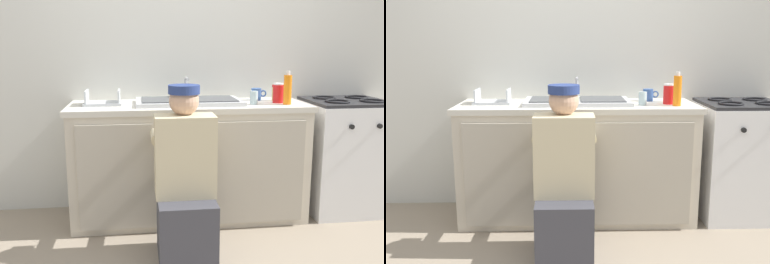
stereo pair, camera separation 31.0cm
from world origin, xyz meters
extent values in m
plane|color=gray|center=(0.00, 0.00, 0.00)|extent=(12.00, 12.00, 0.00)
cube|color=silver|center=(0.00, 0.65, 1.25)|extent=(6.00, 0.10, 2.50)
cube|color=beige|center=(0.00, 0.30, 0.43)|extent=(1.77, 0.60, 0.87)
cube|color=#AFA694|center=(-0.43, -0.01, 0.43)|extent=(0.78, 0.02, 0.76)
cube|color=#AFA694|center=(0.43, -0.01, 0.43)|extent=(0.78, 0.02, 0.76)
cube|color=beige|center=(0.00, 0.30, 0.89)|extent=(1.81, 0.62, 0.04)
cube|color=silver|center=(0.00, 0.30, 0.92)|extent=(0.80, 0.44, 0.03)
cube|color=#4C4F51|center=(-0.19, 0.30, 0.94)|extent=(0.33, 0.35, 0.01)
cube|color=#4C4F51|center=(0.19, 0.30, 0.94)|extent=(0.33, 0.35, 0.01)
cylinder|color=#B7BABF|center=(0.00, 0.49, 1.00)|extent=(0.02, 0.02, 0.18)
cylinder|color=#B7BABF|center=(0.00, 0.41, 1.09)|extent=(0.02, 0.16, 0.02)
cube|color=white|center=(1.28, 0.30, 0.44)|extent=(0.63, 0.60, 0.89)
cube|color=#262628|center=(1.28, 0.30, 0.90)|extent=(0.62, 0.59, 0.02)
torus|color=black|center=(1.14, 0.18, 0.92)|extent=(0.19, 0.19, 0.02)
torus|color=black|center=(1.42, 0.18, 0.92)|extent=(0.19, 0.19, 0.02)
torus|color=black|center=(1.14, 0.42, 0.92)|extent=(0.19, 0.19, 0.02)
torus|color=black|center=(1.42, 0.42, 0.92)|extent=(0.19, 0.19, 0.02)
cylinder|color=black|center=(1.17, -0.01, 0.76)|extent=(0.04, 0.02, 0.04)
cylinder|color=black|center=(1.39, -0.01, 0.76)|extent=(0.04, 0.02, 0.04)
cube|color=#3F3F47|center=(-0.10, -0.38, 0.20)|extent=(0.36, 0.40, 0.40)
cube|color=beige|center=(-0.10, -0.32, 0.66)|extent=(0.38, 0.22, 0.52)
sphere|color=tan|center=(-0.10, -0.28, 1.01)|extent=(0.19, 0.19, 0.19)
cylinder|color=navy|center=(-0.10, -0.28, 1.08)|extent=(0.20, 0.20, 0.06)
cube|color=navy|center=(-0.10, -0.19, 1.06)|extent=(0.13, 0.09, 0.02)
cylinder|color=beige|center=(-0.27, -0.12, 0.75)|extent=(0.08, 0.30, 0.08)
cylinder|color=beige|center=(0.07, -0.12, 0.75)|extent=(0.08, 0.30, 0.08)
cube|color=#B2B7BC|center=(-0.64, 0.32, 0.92)|extent=(0.28, 0.22, 0.02)
cube|color=#B2B7BC|center=(-0.76, 0.32, 0.97)|extent=(0.01, 0.21, 0.10)
cube|color=#B2B7BC|center=(-0.53, 0.32, 0.97)|extent=(0.01, 0.21, 0.10)
cylinder|color=orange|center=(0.73, 0.16, 1.02)|extent=(0.06, 0.06, 0.22)
cylinder|color=white|center=(0.73, 0.16, 1.14)|extent=(0.03, 0.03, 0.03)
cylinder|color=red|center=(0.69, 0.25, 0.98)|extent=(0.08, 0.08, 0.14)
cylinder|color=white|center=(0.69, 0.25, 1.05)|extent=(0.08, 0.08, 0.01)
cylinder|color=#ADC6CC|center=(0.48, 0.20, 0.96)|extent=(0.06, 0.06, 0.10)
cylinder|color=#DBB760|center=(0.71, 0.37, 0.96)|extent=(0.07, 0.07, 0.11)
cylinder|color=#B21E19|center=(0.71, 0.37, 1.03)|extent=(0.07, 0.07, 0.02)
cylinder|color=#335699|center=(0.57, 0.44, 0.95)|extent=(0.08, 0.08, 0.10)
torus|color=#335699|center=(0.63, 0.44, 0.96)|extent=(0.06, 0.01, 0.06)
camera|label=1|loc=(-0.39, -2.92, 1.36)|focal=40.00mm
camera|label=2|loc=(-0.08, -2.94, 1.36)|focal=40.00mm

